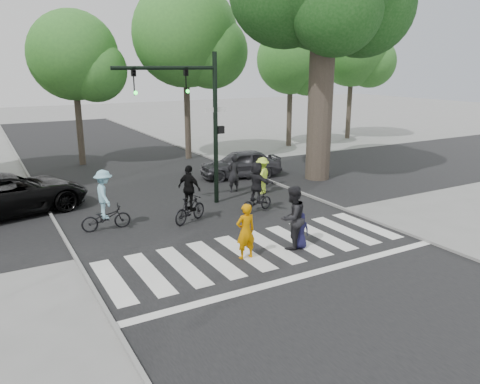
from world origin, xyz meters
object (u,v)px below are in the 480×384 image
object	(u,v)px
pedestrian_woman	(246,231)
car_grey	(240,164)
cyclist_mid	(190,199)
car_suv	(9,194)
traffic_signal	(196,108)
cyclist_right	(257,190)
pedestrian_adult	(292,218)
pedestrian_child	(300,230)
cyclist_left	(105,204)

from	to	relation	value
pedestrian_woman	car_grey	xyz separation A→B (m)	(4.97, 9.02, -0.14)
pedestrian_woman	cyclist_mid	bearing A→B (deg)	-88.20
car_suv	pedestrian_woman	bearing A→B (deg)	-158.00
pedestrian_woman	car_suv	distance (m)	9.83
cyclist_mid	traffic_signal	bearing A→B (deg)	57.81
cyclist_mid	car_grey	distance (m)	7.27
car_suv	car_grey	distance (m)	10.66
traffic_signal	cyclist_right	distance (m)	3.92
pedestrian_woman	pedestrian_adult	world-z (taller)	pedestrian_adult
pedestrian_woman	car_grey	bearing A→B (deg)	-118.50
pedestrian_adult	cyclist_right	xyz separation A→B (m)	(1.00, 3.72, -0.11)
cyclist_mid	pedestrian_child	bearing A→B (deg)	-63.71
pedestrian_adult	car_grey	distance (m)	9.64
cyclist_left	cyclist_right	bearing A→B (deg)	-8.05
pedestrian_woman	car_grey	size ratio (longest dim) A/B	0.41
cyclist_left	car_grey	distance (m)	9.11
pedestrian_child	cyclist_right	bearing A→B (deg)	-82.51
cyclist_mid	car_suv	world-z (taller)	cyclist_mid
cyclist_mid	car_suv	bearing A→B (deg)	142.62
cyclist_mid	car_grey	world-z (taller)	cyclist_mid
pedestrian_child	cyclist_mid	world-z (taller)	cyclist_mid
pedestrian_woman	pedestrian_child	size ratio (longest dim) A/B	1.44
pedestrian_woman	traffic_signal	bearing A→B (deg)	-100.03
traffic_signal	cyclist_left	xyz separation A→B (m)	(-3.95, -1.09, -2.99)
traffic_signal	cyclist_mid	xyz separation A→B (m)	(-1.12, -1.77, -3.04)
car_grey	cyclist_left	bearing A→B (deg)	-49.55
cyclist_right	car_suv	xyz separation A→B (m)	(-8.30, 4.35, -0.08)
pedestrian_adult	cyclist_left	distance (m)	6.43
car_suv	pedestrian_child	bearing A→B (deg)	-150.59
traffic_signal	car_grey	xyz separation A→B (m)	(3.95, 3.44, -3.20)
cyclist_right	pedestrian_adult	bearing A→B (deg)	-105.09
pedestrian_child	cyclist_right	size ratio (longest dim) A/B	0.59
cyclist_left	cyclist_mid	bearing A→B (deg)	-13.51
pedestrian_woman	pedestrian_child	world-z (taller)	pedestrian_woman
cyclist_left	car_grey	bearing A→B (deg)	29.87
pedestrian_woman	cyclist_left	distance (m)	5.36
cyclist_left	car_grey	size ratio (longest dim) A/B	0.52
pedestrian_adult	cyclist_right	distance (m)	3.86
pedestrian_child	pedestrian_adult	distance (m)	0.48
cyclist_mid	cyclist_left	bearing A→B (deg)	166.49
pedestrian_woman	car_grey	world-z (taller)	pedestrian_woman
pedestrian_adult	pedestrian_child	bearing A→B (deg)	131.89
cyclist_left	car_suv	world-z (taller)	cyclist_left
traffic_signal	pedestrian_adult	distance (m)	6.35
cyclist_mid	car_grey	xyz separation A→B (m)	(5.06, 5.22, -0.17)
pedestrian_child	cyclist_left	distance (m)	6.68
cyclist_right	car_suv	world-z (taller)	cyclist_right
cyclist_mid	car_suv	size ratio (longest dim) A/B	0.37
pedestrian_adult	car_grey	xyz separation A→B (m)	(3.32, 9.05, -0.29)
cyclist_left	cyclist_mid	xyz separation A→B (m)	(2.84, -0.68, -0.05)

